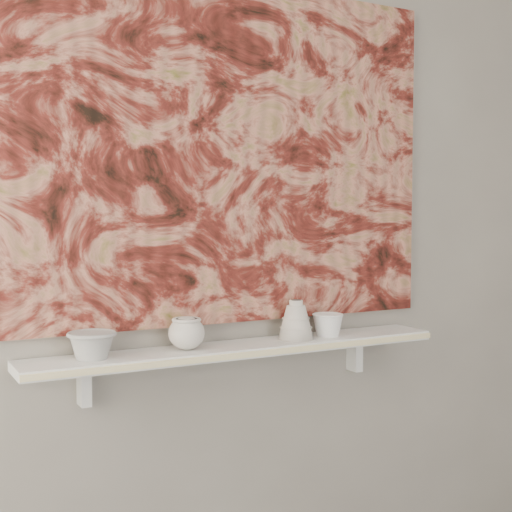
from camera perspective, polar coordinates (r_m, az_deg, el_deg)
wall_back at (r=2.33m, az=-2.23°, el=3.52°), size 3.60×0.00×3.60m
shelf at (r=2.29m, az=-1.14°, el=-7.43°), size 1.40×0.18×0.03m
shelf_stripe at (r=2.21m, az=-0.03°, el=-7.84°), size 1.40×0.01×0.02m
bracket_left at (r=2.19m, az=-13.60°, el=-10.02°), size 0.03×0.06×0.12m
bracket_right at (r=2.61m, az=7.89°, el=-7.78°), size 0.03×0.06×0.12m
painting at (r=2.33m, az=-2.08°, el=8.21°), size 1.50×0.02×1.10m
house_motif at (r=2.54m, az=7.18°, el=0.83°), size 0.09×0.00×0.08m
bowl_grey at (r=2.10m, az=-13.00°, el=-6.93°), size 0.17×0.17×0.08m
cup_cream at (r=2.20m, az=-5.58°, el=-6.16°), size 0.11×0.11×0.10m
bell_vessel at (r=2.37m, az=3.21°, el=-5.09°), size 0.15×0.15×0.13m
bowl_white at (r=2.44m, az=5.76°, el=-5.47°), size 0.13×0.13×0.08m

